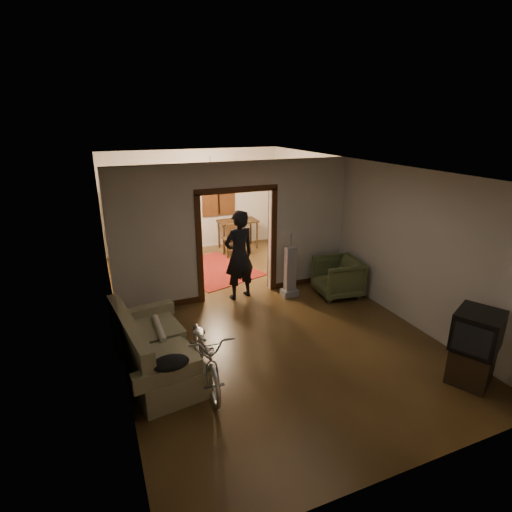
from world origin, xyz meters
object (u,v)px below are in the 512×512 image
sofa (156,343)px  locker (144,222)px  desk (238,234)px  person (239,255)px  armchair (338,277)px  bicycle (206,352)px

sofa → locker: locker is taller
locker → desk: 2.63m
sofa → desk: bearing=50.2°
person → locker: (-1.44, 3.40, 0.03)m
armchair → locker: locker is taller
bicycle → sofa: bearing=144.5°
locker → person: bearing=-71.8°
locker → bicycle: bearing=-94.5°
bicycle → desk: (2.54, 5.64, -0.04)m
desk → armchair: bearing=-76.1°
armchair → locker: 5.34m
sofa → desk: (3.15, 5.14, -0.05)m
sofa → armchair: bearing=9.6°
sofa → locker: size_ratio=1.03×
armchair → desk: size_ratio=0.81×
bicycle → locker: 5.88m
bicycle → person: person is taller
sofa → person: (2.03, 1.96, 0.48)m
bicycle → person: size_ratio=0.92×
locker → desk: size_ratio=1.75×
person → locker: bearing=-79.5°
sofa → bicycle: size_ratio=1.16×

